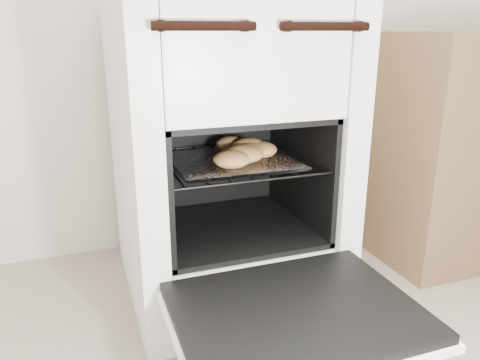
# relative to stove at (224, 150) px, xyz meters

# --- Properties ---
(stove) EXTENTS (0.64, 0.71, 0.98)m
(stove) POSITION_rel_stove_xyz_m (0.00, 0.00, 0.00)
(stove) COLOR white
(stove) RESTS_ON ground
(oven_door) EXTENTS (0.58, 0.45, 0.04)m
(oven_door) POSITION_rel_stove_xyz_m (-0.00, -0.54, -0.27)
(oven_door) COLOR black
(oven_door) RESTS_ON stove
(oven_rack) EXTENTS (0.47, 0.45, 0.01)m
(oven_rack) POSITION_rel_stove_xyz_m (-0.00, -0.07, -0.02)
(oven_rack) COLOR black
(oven_rack) RESTS_ON stove
(foil_sheet) EXTENTS (0.36, 0.32, 0.01)m
(foil_sheet) POSITION_rel_stove_xyz_m (-0.00, -0.09, -0.01)
(foil_sheet) COLOR white
(foil_sheet) RESTS_ON oven_rack
(baked_rolls) EXTENTS (0.25, 0.31, 0.05)m
(baked_rolls) POSITION_rel_stove_xyz_m (0.04, -0.09, 0.02)
(baked_rolls) COLOR tan
(baked_rolls) RESTS_ON foil_sheet
(counter) EXTENTS (0.84, 0.56, 0.84)m
(counter) POSITION_rel_stove_xyz_m (1.04, 0.01, -0.06)
(counter) COLOR brown
(counter) RESTS_ON ground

